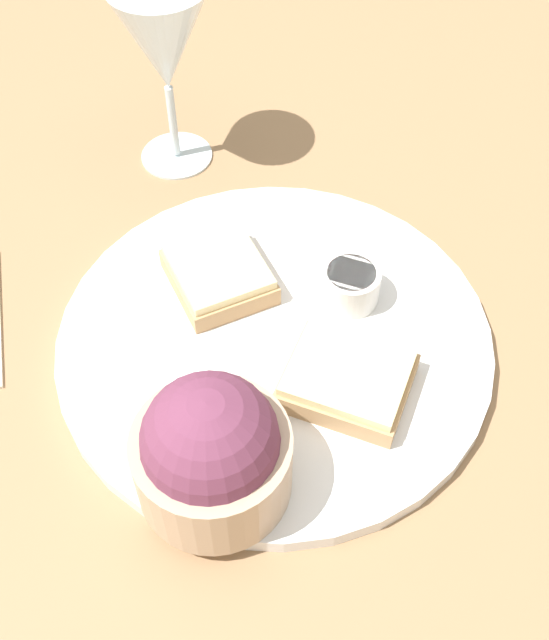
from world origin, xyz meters
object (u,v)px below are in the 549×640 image
object	(u,v)px
salad_bowl	(211,451)
cheese_toast_near	(348,379)
wine_glass	(163,44)
cheese_toast_far	(219,274)
sauce_ramekin	(350,284)

from	to	relation	value
salad_bowl	cheese_toast_near	xyz separation A→B (m)	(0.02, 0.12, -0.03)
wine_glass	cheese_toast_far	bearing A→B (deg)	-31.27
salad_bowl	sauce_ramekin	xyz separation A→B (m)	(-0.04, 0.19, -0.03)
salad_bowl	cheese_toast_far	size ratio (longest dim) A/B	1.02
salad_bowl	cheese_toast_far	bearing A→B (deg)	134.45
salad_bowl	wine_glass	distance (m)	0.37
cheese_toast_near	cheese_toast_far	world-z (taller)	same
sauce_ramekin	wine_glass	distance (m)	0.26
sauce_ramekin	cheese_toast_near	xyz separation A→B (m)	(0.06, -0.07, -0.01)
cheese_toast_near	wine_glass	world-z (taller)	wine_glass
salad_bowl	cheese_toast_far	world-z (taller)	salad_bowl
salad_bowl	wine_glass	size ratio (longest dim) A/B	0.60
sauce_ramekin	cheese_toast_near	size ratio (longest dim) A/B	0.43
cheese_toast_near	wine_glass	distance (m)	0.33
cheese_toast_far	wine_glass	bearing A→B (deg)	148.73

